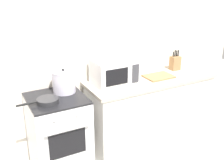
{
  "coord_description": "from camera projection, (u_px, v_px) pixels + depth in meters",
  "views": [
    {
      "loc": [
        -1.07,
        -2.04,
        2.13
      ],
      "look_at": [
        0.32,
        0.6,
        1.0
      ],
      "focal_mm": 44.28,
      "sensor_mm": 36.0,
      "label": 1
    }
  ],
  "objects": [
    {
      "name": "back_wall",
      "position": [
        96.0,
        52.0,
        3.4
      ],
      "size": [
        4.4,
        0.1,
        2.5
      ],
      "primitive_type": "cube",
      "color": "silver",
      "rests_on": "ground_plane"
    },
    {
      "name": "lower_cabinet_right",
      "position": [
        150.0,
        112.0,
        3.66
      ],
      "size": [
        1.64,
        0.56,
        0.88
      ],
      "primitive_type": "cube",
      "color": "white",
      "rests_on": "ground_plane"
    },
    {
      "name": "countertop_right",
      "position": [
        151.0,
        79.0,
        3.5
      ],
      "size": [
        1.7,
        0.6,
        0.04
      ],
      "primitive_type": "cube",
      "color": "#ADA393",
      "rests_on": "lower_cabinet_right"
    },
    {
      "name": "stove",
      "position": [
        59.0,
        135.0,
        3.09
      ],
      "size": [
        0.6,
        0.64,
        0.92
      ],
      "color": "silver",
      "rests_on": "ground_plane"
    },
    {
      "name": "stock_pot",
      "position": [
        64.0,
        81.0,
        3.03
      ],
      "size": [
        0.34,
        0.26,
        0.27
      ],
      "color": "silver",
      "rests_on": "stove"
    },
    {
      "name": "frying_pan",
      "position": [
        47.0,
        101.0,
        2.79
      ],
      "size": [
        0.42,
        0.22,
        0.05
      ],
      "color": "#28282B",
      "rests_on": "stove"
    },
    {
      "name": "microwave",
      "position": [
        114.0,
        71.0,
        3.26
      ],
      "size": [
        0.5,
        0.37,
        0.3
      ],
      "color": "white",
      "rests_on": "countertop_right"
    },
    {
      "name": "cutting_board",
      "position": [
        159.0,
        76.0,
        3.51
      ],
      "size": [
        0.36,
        0.26,
        0.02
      ],
      "primitive_type": "cube",
      "color": "#997047",
      "rests_on": "countertop_right"
    },
    {
      "name": "knife_block",
      "position": [
        175.0,
        63.0,
        3.76
      ],
      "size": [
        0.13,
        0.1,
        0.28
      ],
      "color": "#997047",
      "rests_on": "countertop_right"
    }
  ]
}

